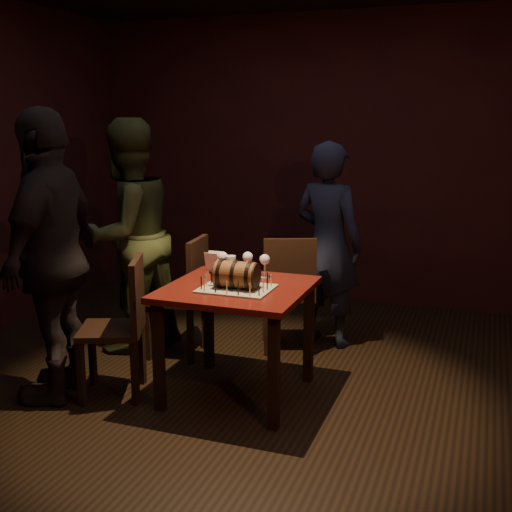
{
  "coord_description": "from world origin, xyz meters",
  "views": [
    {
      "loc": [
        1.44,
        -3.72,
        1.83
      ],
      "look_at": [
        0.06,
        0.05,
        0.95
      ],
      "focal_mm": 45.0,
      "sensor_mm": 36.0,
      "label": 1
    }
  ],
  "objects_px": {
    "pub_table": "(237,303)",
    "chair_back": "(289,288)",
    "wine_glass_right": "(265,261)",
    "person_back": "(328,245)",
    "chair_left_rear": "(186,290)",
    "person_left_rear": "(127,236)",
    "chair_left_front": "(123,320)",
    "person_left_front": "(53,257)",
    "wine_glass_mid": "(248,258)",
    "pint_of_ale": "(231,267)",
    "wine_glass_left": "(223,258)",
    "barrel_cake": "(236,275)"
  },
  "relations": [
    {
      "from": "pub_table",
      "to": "chair_back",
      "type": "relative_size",
      "value": 0.97
    },
    {
      "from": "wine_glass_right",
      "to": "person_back",
      "type": "height_order",
      "value": "person_back"
    },
    {
      "from": "wine_glass_right",
      "to": "chair_back",
      "type": "distance_m",
      "value": 0.69
    },
    {
      "from": "chair_left_rear",
      "to": "person_left_rear",
      "type": "distance_m",
      "value": 0.64
    },
    {
      "from": "chair_left_front",
      "to": "person_left_rear",
      "type": "xyz_separation_m",
      "value": [
        -0.44,
        0.81,
        0.39
      ]
    },
    {
      "from": "pub_table",
      "to": "person_left_front",
      "type": "bearing_deg",
      "value": -160.05
    },
    {
      "from": "wine_glass_mid",
      "to": "pub_table",
      "type": "bearing_deg",
      "value": -81.42
    },
    {
      "from": "wine_glass_right",
      "to": "pint_of_ale",
      "type": "bearing_deg",
      "value": -159.18
    },
    {
      "from": "wine_glass_left",
      "to": "wine_glass_right",
      "type": "distance_m",
      "value": 0.3
    },
    {
      "from": "wine_glass_mid",
      "to": "person_back",
      "type": "distance_m",
      "value": 0.95
    },
    {
      "from": "person_back",
      "to": "person_left_front",
      "type": "relative_size",
      "value": 0.87
    },
    {
      "from": "barrel_cake",
      "to": "person_back",
      "type": "distance_m",
      "value": 1.3
    },
    {
      "from": "barrel_cake",
      "to": "chair_back",
      "type": "relative_size",
      "value": 0.35
    },
    {
      "from": "wine_glass_mid",
      "to": "person_left_rear",
      "type": "relative_size",
      "value": 0.09
    },
    {
      "from": "wine_glass_mid",
      "to": "person_back",
      "type": "xyz_separation_m",
      "value": [
        0.35,
        0.88,
        -0.05
      ]
    },
    {
      "from": "person_back",
      "to": "chair_left_rear",
      "type": "bearing_deg",
      "value": 52.32
    },
    {
      "from": "pub_table",
      "to": "chair_left_front",
      "type": "relative_size",
      "value": 0.97
    },
    {
      "from": "pub_table",
      "to": "wine_glass_mid",
      "type": "xyz_separation_m",
      "value": [
        -0.05,
        0.32,
        0.23
      ]
    },
    {
      "from": "wine_glass_mid",
      "to": "chair_left_rear",
      "type": "xyz_separation_m",
      "value": [
        -0.59,
        0.22,
        -0.34
      ]
    },
    {
      "from": "barrel_cake",
      "to": "person_left_rear",
      "type": "bearing_deg",
      "value": 151.56
    },
    {
      "from": "chair_back",
      "to": "chair_left_rear",
      "type": "bearing_deg",
      "value": -154.5
    },
    {
      "from": "person_left_front",
      "to": "pint_of_ale",
      "type": "bearing_deg",
      "value": 110.97
    },
    {
      "from": "chair_back",
      "to": "wine_glass_right",
      "type": "bearing_deg",
      "value": -89.07
    },
    {
      "from": "barrel_cake",
      "to": "wine_glass_left",
      "type": "xyz_separation_m",
      "value": [
        -0.24,
        0.34,
        0.02
      ]
    },
    {
      "from": "person_back",
      "to": "wine_glass_left",
      "type": "bearing_deg",
      "value": 78.47
    },
    {
      "from": "pub_table",
      "to": "chair_left_front",
      "type": "distance_m",
      "value": 0.76
    },
    {
      "from": "wine_glass_left",
      "to": "wine_glass_right",
      "type": "relative_size",
      "value": 1.0
    },
    {
      "from": "wine_glass_right",
      "to": "chair_back",
      "type": "xyz_separation_m",
      "value": [
        -0.01,
        0.6,
        -0.35
      ]
    },
    {
      "from": "wine_glass_right",
      "to": "chair_left_rear",
      "type": "relative_size",
      "value": 0.17
    },
    {
      "from": "person_back",
      "to": "pint_of_ale",
      "type": "bearing_deg",
      "value": 83.94
    },
    {
      "from": "pint_of_ale",
      "to": "chair_left_front",
      "type": "height_order",
      "value": "chair_left_front"
    },
    {
      "from": "pub_table",
      "to": "person_left_rear",
      "type": "bearing_deg",
      "value": 153.99
    },
    {
      "from": "wine_glass_mid",
      "to": "pint_of_ale",
      "type": "bearing_deg",
      "value": -124.04
    },
    {
      "from": "pub_table",
      "to": "chair_left_rear",
      "type": "relative_size",
      "value": 0.97
    },
    {
      "from": "barrel_cake",
      "to": "chair_left_front",
      "type": "distance_m",
      "value": 0.82
    },
    {
      "from": "pint_of_ale",
      "to": "chair_back",
      "type": "xyz_separation_m",
      "value": [
        0.21,
        0.68,
        -0.3
      ]
    },
    {
      "from": "barrel_cake",
      "to": "chair_left_front",
      "type": "bearing_deg",
      "value": -166.24
    },
    {
      "from": "pub_table",
      "to": "pint_of_ale",
      "type": "distance_m",
      "value": 0.3
    },
    {
      "from": "chair_left_front",
      "to": "person_left_front",
      "type": "xyz_separation_m",
      "value": [
        -0.4,
        -0.15,
        0.42
      ]
    },
    {
      "from": "wine_glass_mid",
      "to": "chair_left_front",
      "type": "relative_size",
      "value": 0.17
    },
    {
      "from": "chair_back",
      "to": "pub_table",
      "type": "bearing_deg",
      "value": -95.13
    },
    {
      "from": "pub_table",
      "to": "wine_glass_mid",
      "type": "height_order",
      "value": "wine_glass_mid"
    },
    {
      "from": "chair_left_rear",
      "to": "chair_left_front",
      "type": "bearing_deg",
      "value": -94.9
    },
    {
      "from": "barrel_cake",
      "to": "pint_of_ale",
      "type": "height_order",
      "value": "barrel_cake"
    },
    {
      "from": "pub_table",
      "to": "wine_glass_right",
      "type": "relative_size",
      "value": 5.59
    },
    {
      "from": "wine_glass_left",
      "to": "chair_left_rear",
      "type": "bearing_deg",
      "value": 147.13
    },
    {
      "from": "person_left_front",
      "to": "chair_left_rear",
      "type": "bearing_deg",
      "value": 142.74
    },
    {
      "from": "chair_left_front",
      "to": "barrel_cake",
      "type": "bearing_deg",
      "value": 13.76
    },
    {
      "from": "wine_glass_left",
      "to": "person_left_rear",
      "type": "relative_size",
      "value": 0.09
    },
    {
      "from": "pub_table",
      "to": "barrel_cake",
      "type": "xyz_separation_m",
      "value": [
        0.02,
        -0.07,
        0.21
      ]
    }
  ]
}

